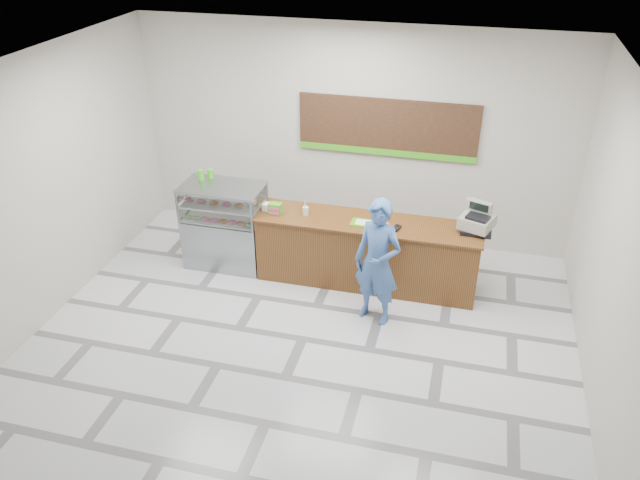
% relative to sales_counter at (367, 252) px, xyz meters
% --- Properties ---
extents(floor, '(7.00, 7.00, 0.00)m').
position_rel_sales_counter_xyz_m(floor, '(-0.55, -1.55, -0.52)').
color(floor, silver).
rests_on(floor, ground).
extents(back_wall, '(7.00, 0.00, 7.00)m').
position_rel_sales_counter_xyz_m(back_wall, '(-0.55, 1.45, 1.23)').
color(back_wall, beige).
rests_on(back_wall, floor).
extents(ceiling, '(7.00, 7.00, 0.00)m').
position_rel_sales_counter_xyz_m(ceiling, '(-0.55, -1.55, 2.98)').
color(ceiling, silver).
rests_on(ceiling, back_wall).
extents(sales_counter, '(3.26, 0.76, 1.03)m').
position_rel_sales_counter_xyz_m(sales_counter, '(0.00, 0.00, 0.00)').
color(sales_counter, brown).
rests_on(sales_counter, floor).
extents(display_case, '(1.22, 0.72, 1.33)m').
position_rel_sales_counter_xyz_m(display_case, '(-2.22, -0.00, 0.16)').
color(display_case, gray).
rests_on(display_case, floor).
extents(menu_board, '(2.80, 0.06, 0.90)m').
position_rel_sales_counter_xyz_m(menu_board, '(-0.00, 1.41, 1.42)').
color(menu_board, black).
rests_on(menu_board, back_wall).
extents(cash_register, '(0.54, 0.56, 0.40)m').
position_rel_sales_counter_xyz_m(cash_register, '(1.50, 0.12, 0.66)').
color(cash_register, black).
rests_on(cash_register, sales_counter).
extents(card_terminal, '(0.12, 0.17, 0.04)m').
position_rel_sales_counter_xyz_m(card_terminal, '(0.43, -0.13, 0.53)').
color(card_terminal, black).
rests_on(card_terminal, sales_counter).
extents(serving_tray, '(0.33, 0.25, 0.02)m').
position_rel_sales_counter_xyz_m(serving_tray, '(-0.07, -0.08, 0.52)').
color(serving_tray, '#46AF0B').
rests_on(serving_tray, sales_counter).
extents(napkin_box, '(0.15, 0.15, 0.11)m').
position_rel_sales_counter_xyz_m(napkin_box, '(-1.50, -0.03, 0.57)').
color(napkin_box, white).
rests_on(napkin_box, sales_counter).
extents(straw_cup, '(0.09, 0.09, 0.13)m').
position_rel_sales_counter_xyz_m(straw_cup, '(-0.92, -0.03, 0.58)').
color(straw_cup, silver).
rests_on(straw_cup, sales_counter).
extents(promo_box, '(0.19, 0.13, 0.17)m').
position_rel_sales_counter_xyz_m(promo_box, '(-1.36, -0.10, 0.60)').
color(promo_box, green).
rests_on(promo_box, sales_counter).
extents(donut_decal, '(0.15, 0.15, 0.00)m').
position_rel_sales_counter_xyz_m(donut_decal, '(0.23, -0.02, 0.52)').
color(donut_decal, '#E25585').
rests_on(donut_decal, sales_counter).
extents(green_cup_left, '(0.10, 0.10, 0.15)m').
position_rel_sales_counter_xyz_m(green_cup_left, '(-2.61, 0.15, 0.89)').
color(green_cup_left, green).
rests_on(green_cup_left, display_case).
extents(green_cup_right, '(0.09, 0.09, 0.14)m').
position_rel_sales_counter_xyz_m(green_cup_right, '(-2.49, 0.24, 0.88)').
color(green_cup_right, green).
rests_on(green_cup_right, display_case).
extents(customer, '(0.75, 0.61, 1.79)m').
position_rel_sales_counter_xyz_m(customer, '(0.29, -0.84, 0.38)').
color(customer, '#3C62A3').
rests_on(customer, floor).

